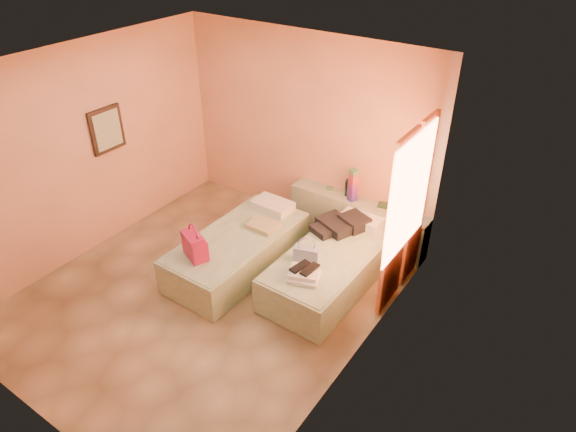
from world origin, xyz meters
name	(u,v)px	position (x,y,z in m)	size (l,w,h in m)	color
ground	(208,293)	(0.00, 0.00, 0.00)	(4.50, 4.50, 0.00)	tan
room_walls	(242,152)	(0.21, 0.57, 1.79)	(4.02, 4.51, 2.81)	#F1A680
headboard_ledge	(357,221)	(0.98, 2.10, 0.33)	(2.05, 0.30, 0.65)	#98A184
bed_left	(238,251)	(-0.03, 0.65, 0.25)	(0.90, 2.00, 0.50)	#B0CAA3
bed_right	(331,268)	(1.17, 1.05, 0.25)	(0.90, 2.00, 0.50)	#B0CAA3
water_bottle	(347,188)	(0.77, 2.15, 0.78)	(0.07, 0.07, 0.25)	#133521
rainbow_box	(353,185)	(0.89, 2.07, 0.88)	(0.10, 0.10, 0.47)	#B81645
small_dish	(330,188)	(0.48, 2.16, 0.66)	(0.11, 0.11, 0.03)	#468153
green_book	(385,206)	(1.34, 2.17, 0.67)	(0.18, 0.13, 0.03)	#274A29
flower_vase	(406,210)	(1.68, 2.05, 0.77)	(0.19, 0.19, 0.25)	silver
magenta_handbag	(195,245)	(-0.15, 0.03, 0.67)	(0.36, 0.20, 0.33)	#B81645
khaki_garment	(263,225)	(0.15, 1.00, 0.53)	(0.38, 0.31, 0.07)	tan
clothes_pile	(339,225)	(1.00, 1.53, 0.58)	(0.53, 0.53, 0.16)	black
blue_handbag	(307,254)	(1.01, 0.72, 0.60)	(0.30, 0.13, 0.20)	#3C5391
towel_stack	(304,275)	(1.17, 0.41, 0.55)	(0.35, 0.30, 0.10)	white
sandal_pair	(304,268)	(1.15, 0.45, 0.61)	(0.20, 0.27, 0.03)	black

